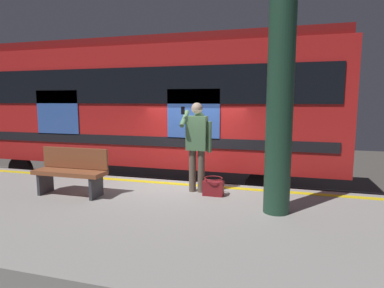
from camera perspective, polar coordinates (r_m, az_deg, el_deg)
ground_plane at (r=7.58m, az=-1.04°, el=-12.94°), size 24.27×24.27×0.00m
platform at (r=5.59m, az=-7.60°, el=-16.01°), size 14.44×4.20×0.86m
safety_line at (r=7.04m, az=-1.78°, el=-7.18°), size 14.15×0.16×0.01m
track_rail_near at (r=8.80m, az=1.60°, el=-9.42°), size 18.78×0.08×0.16m
track_rail_far at (r=10.15m, az=3.63°, el=-7.11°), size 18.78×0.08×0.16m
train_carriage at (r=9.75m, az=-8.70°, el=7.24°), size 11.10×2.76×4.14m
passenger at (r=6.31m, az=0.92°, el=0.75°), size 0.57×0.55×1.78m
handbag at (r=6.23m, az=3.81°, el=-7.68°), size 0.39×0.35×0.35m
station_column at (r=5.25m, az=15.45°, el=9.80°), size 0.42×0.42×4.06m
bench at (r=6.62m, az=-20.65°, el=-4.36°), size 1.42×0.44×0.90m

